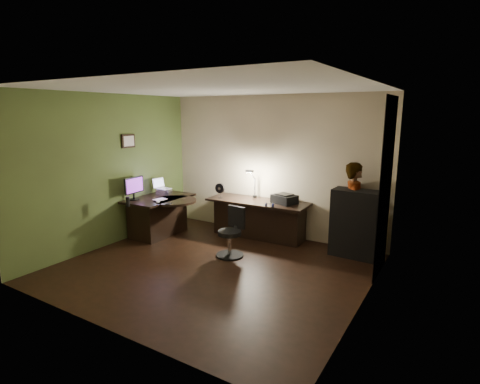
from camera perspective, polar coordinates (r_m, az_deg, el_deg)
The scene contains 27 objects.
floor at distance 5.96m, azimuth -4.10°, elevation -11.48°, with size 4.50×4.00×0.01m, color black.
ceiling at distance 5.48m, azimuth -4.53°, elevation 15.53°, with size 4.50×4.00×0.01m, color silver.
wall_back at distance 7.26m, azimuth 4.94°, elevation 3.91°, with size 4.50×0.01×2.70m, color tan.
wall_front at distance 4.14m, azimuth -20.67°, elevation -2.97°, with size 4.50×0.01×2.70m, color tan.
wall_left at distance 7.10m, azimuth -19.32°, elevation 3.09°, with size 0.01×4.00×2.70m, color tan.
wall_right at distance 4.65m, azimuth 18.96°, elevation -1.26°, with size 0.01×4.00×2.70m, color tan.
green_wall_overlay at distance 7.08m, azimuth -19.24°, elevation 3.09°, with size 0.00×4.00×2.70m, color #4C612C.
arched_doorway at distance 5.77m, azimuth 21.29°, elevation 0.54°, with size 0.01×0.90×2.60m, color black.
french_door at distance 4.21m, azimuth 16.78°, elevation -6.69°, with size 0.02×0.92×2.10m, color white.
framed_picture at distance 7.31m, azimuth -16.68°, elevation 7.45°, with size 0.04×0.30×0.25m, color black.
desk_left at distance 7.51m, azimuth -12.13°, elevation -3.62°, with size 0.81×1.31×0.76m, color black.
desk_right at distance 7.19m, azimuth 2.65°, elevation -4.16°, with size 1.95×0.68×0.73m, color black.
cabinet at distance 6.50m, azimuth 17.11°, elevation -4.62°, with size 0.76×0.38×1.13m, color black.
laptop_stand at distance 7.62m, azimuth -11.51°, elevation 0.03°, with size 0.26×0.22×0.11m, color silver.
laptop at distance 7.59m, azimuth -11.56°, elevation 1.22°, with size 0.29×0.27×0.20m, color silver.
monitor at distance 7.28m, azimuth -15.91°, elevation 0.06°, with size 0.09×0.47×0.31m, color black.
mouse at distance 6.94m, azimuth -12.41°, elevation -1.49°, with size 0.06×0.10×0.04m, color silver.
phone at distance 6.83m, azimuth -10.84°, elevation -1.76°, with size 0.07×0.13×0.01m, color black.
pen at distance 7.54m, azimuth -11.15°, elevation -0.47°, with size 0.01×0.15×0.01m, color black.
speaker at distance 6.79m, azimuth -16.73°, elevation -1.43°, with size 0.07×0.07×0.17m, color black.
notepad at distance 7.19m, azimuth -12.11°, elevation -1.12°, with size 0.17×0.23×0.01m, color silver.
desk_fan at distance 7.31m, azimuth -3.01°, elevation 0.19°, with size 0.19×0.11×0.30m, color black.
headphones at distance 6.66m, azimuth 4.51°, elevation -1.96°, with size 0.17×0.07×0.08m, color navy.
printer at distance 6.91m, azimuth 6.78°, elevation -1.05°, with size 0.42×0.33×0.19m, color black.
desk_lamp at distance 7.29m, azimuth 2.28°, elevation 1.42°, with size 0.15×0.28×0.61m, color black.
office_chair at distance 6.25m, azimuth -1.59°, elevation -6.20°, with size 0.46×0.46×0.83m, color black.
person at distance 6.60m, azimuth 16.98°, elevation -2.41°, with size 0.56×0.37×1.57m, color #D8A88C.
Camera 1 is at (3.19, -4.44, 2.36)m, focal length 28.00 mm.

